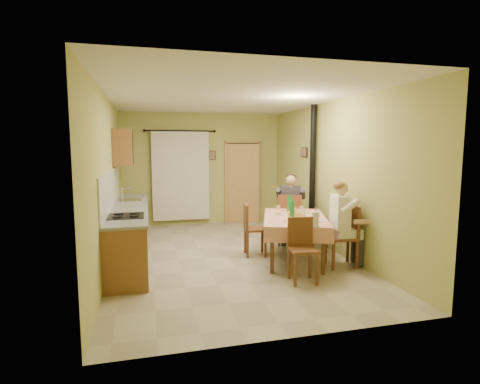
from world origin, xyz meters
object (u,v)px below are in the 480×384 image
object	(u,v)px
man_far	(291,201)
man_right	(342,214)
chair_right	(342,249)
dining_table	(295,238)
chair_far	(290,230)
chair_near	(303,263)
chair_left	(254,240)
stove_flue	(312,193)

from	to	relation	value
man_far	man_right	world-z (taller)	same
chair_right	man_right	distance (m)	0.59
dining_table	chair_far	distance (m)	1.05
chair_far	chair_near	distance (m)	2.14
chair_right	chair_left	world-z (taller)	chair_right
chair_far	chair_near	bearing A→B (deg)	-80.87
stove_flue	man_far	bearing A→B (deg)	-173.24
chair_left	man_far	bearing A→B (deg)	129.32
chair_near	man_right	xyz separation A→B (m)	(0.91, 0.52, 0.59)
chair_left	chair_far	bearing A→B (deg)	128.87
dining_table	man_far	xyz separation A→B (m)	(0.33, 1.01, 0.50)
dining_table	man_right	bearing A→B (deg)	-22.24
dining_table	chair_left	distance (m)	0.75
dining_table	chair_right	xyz separation A→B (m)	(0.62, -0.53, -0.09)
chair_right	chair_left	size ratio (longest dim) A/B	1.08
stove_flue	chair_near	bearing A→B (deg)	-117.87
chair_far	dining_table	bearing A→B (deg)	-81.65
man_far	chair_right	bearing A→B (deg)	-53.15
chair_near	man_far	xyz separation A→B (m)	(0.63, 2.06, 0.59)
chair_left	chair_right	bearing A→B (deg)	59.09
man_far	stove_flue	xyz separation A→B (m)	(0.49, 0.06, 0.15)
chair_far	stove_flue	size ratio (longest dim) A/B	0.37
chair_far	chair_right	bearing A→B (deg)	-52.80
chair_near	chair_right	size ratio (longest dim) A/B	0.92
chair_near	chair_left	size ratio (longest dim) A/B	1.00
chair_right	man_right	world-z (taller)	man_right
man_right	stove_flue	size ratio (longest dim) A/B	0.50
chair_near	man_far	world-z (taller)	man_far
dining_table	chair_right	bearing A→B (deg)	-21.66
chair_right	man_right	bearing A→B (deg)	90.00
chair_far	stove_flue	distance (m)	0.89
dining_table	stove_flue	bearing A→B (deg)	71.45
chair_left	stove_flue	size ratio (longest dim) A/B	0.33
chair_right	chair_left	distance (m)	1.55
chair_far	chair_left	xyz separation A→B (m)	(-0.92, -0.57, -0.00)
chair_near	stove_flue	size ratio (longest dim) A/B	0.33
chair_far	man_far	world-z (taller)	man_far
chair_right	stove_flue	world-z (taller)	stove_flue
dining_table	man_right	distance (m)	0.94
chair_far	man_far	bearing A→B (deg)	90.00
dining_table	stove_flue	size ratio (longest dim) A/B	0.71
chair_right	man_far	xyz separation A→B (m)	(-0.29, 1.54, 0.59)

